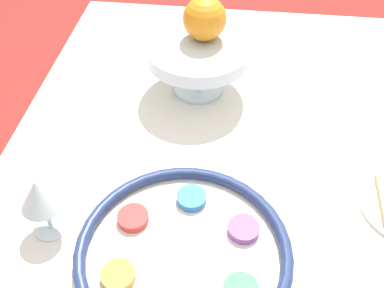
{
  "coord_description": "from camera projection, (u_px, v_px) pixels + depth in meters",
  "views": [
    {
      "loc": [
        -0.48,
        0.06,
        1.34
      ],
      "look_at": [
        0.11,
        0.13,
        0.75
      ],
      "focal_mm": 42.0,
      "sensor_mm": 36.0,
      "label": 1
    }
  ],
  "objects": [
    {
      "name": "seder_plate",
      "position": [
        183.0,
        252.0,
        0.71
      ],
      "size": [
        0.34,
        0.34,
        0.03
      ],
      "color": "silver",
      "rests_on": "dining_table"
    },
    {
      "name": "wine_glass",
      "position": [
        40.0,
        196.0,
        0.7
      ],
      "size": [
        0.07,
        0.07,
        0.12
      ],
      "color": "silver",
      "rests_on": "dining_table"
    },
    {
      "name": "fruit_stand",
      "position": [
        198.0,
        54.0,
        0.96
      ],
      "size": [
        0.23,
        0.23,
        0.12
      ],
      "color": "silver",
      "rests_on": "dining_table"
    },
    {
      "name": "orange_fruit",
      "position": [
        205.0,
        19.0,
        0.93
      ],
      "size": [
        0.09,
        0.09,
        0.09
      ],
      "color": "orange",
      "rests_on": "fruit_stand"
    }
  ]
}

